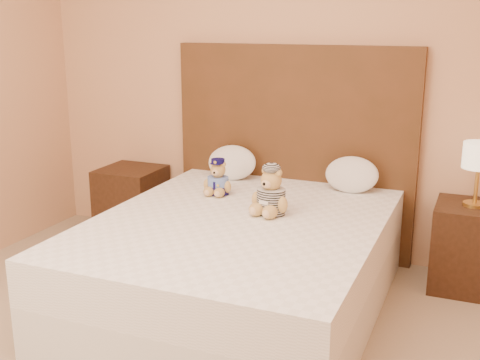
{
  "coord_description": "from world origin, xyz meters",
  "views": [
    {
      "loc": [
        1.28,
        -1.84,
        1.67
      ],
      "look_at": [
        -0.1,
        1.45,
        0.71
      ],
      "focal_mm": 45.0,
      "sensor_mm": 36.0,
      "label": 1
    }
  ],
  "objects_px": {
    "lamp": "(479,159)",
    "teddy_police": "(218,177)",
    "bed": "(239,263)",
    "pillow_right": "(352,173)",
    "teddy_prisoner": "(271,191)",
    "nightstand_right": "(470,247)",
    "nightstand_left": "(132,202)",
    "pillow_left": "(232,161)"
  },
  "relations": [
    {
      "from": "teddy_prisoner",
      "to": "pillow_right",
      "type": "bearing_deg",
      "value": 76.65
    },
    {
      "from": "bed",
      "to": "nightstand_left",
      "type": "height_order",
      "value": "same"
    },
    {
      "from": "teddy_police",
      "to": "pillow_right",
      "type": "relative_size",
      "value": 0.66
    },
    {
      "from": "lamp",
      "to": "pillow_right",
      "type": "relative_size",
      "value": 1.12
    },
    {
      "from": "pillow_left",
      "to": "pillow_right",
      "type": "height_order",
      "value": "pillow_left"
    },
    {
      "from": "nightstand_right",
      "to": "teddy_police",
      "type": "height_order",
      "value": "teddy_police"
    },
    {
      "from": "bed",
      "to": "nightstand_left",
      "type": "distance_m",
      "value": 1.48
    },
    {
      "from": "lamp",
      "to": "pillow_right",
      "type": "xyz_separation_m",
      "value": [
        -0.78,
        0.03,
        -0.17
      ]
    },
    {
      "from": "teddy_prisoner",
      "to": "pillow_left",
      "type": "height_order",
      "value": "teddy_prisoner"
    },
    {
      "from": "lamp",
      "to": "teddy_police",
      "type": "height_order",
      "value": "lamp"
    },
    {
      "from": "bed",
      "to": "pillow_right",
      "type": "height_order",
      "value": "pillow_right"
    },
    {
      "from": "pillow_left",
      "to": "lamp",
      "type": "bearing_deg",
      "value": -1.04
    },
    {
      "from": "bed",
      "to": "pillow_right",
      "type": "bearing_deg",
      "value": 60.45
    },
    {
      "from": "lamp",
      "to": "teddy_prisoner",
      "type": "relative_size",
      "value": 1.4
    },
    {
      "from": "bed",
      "to": "pillow_left",
      "type": "height_order",
      "value": "pillow_left"
    },
    {
      "from": "bed",
      "to": "nightstand_right",
      "type": "bearing_deg",
      "value": 32.62
    },
    {
      "from": "teddy_police",
      "to": "bed",
      "type": "bearing_deg",
      "value": -53.09
    },
    {
      "from": "pillow_left",
      "to": "pillow_right",
      "type": "relative_size",
      "value": 1.03
    },
    {
      "from": "teddy_police",
      "to": "pillow_right",
      "type": "height_order",
      "value": "pillow_right"
    },
    {
      "from": "nightstand_right",
      "to": "lamp",
      "type": "distance_m",
      "value": 0.57
    },
    {
      "from": "lamp",
      "to": "bed",
      "type": "bearing_deg",
      "value": -147.38
    },
    {
      "from": "pillow_left",
      "to": "nightstand_left",
      "type": "bearing_deg",
      "value": -177.97
    },
    {
      "from": "nightstand_left",
      "to": "nightstand_right",
      "type": "bearing_deg",
      "value": 0.0
    },
    {
      "from": "bed",
      "to": "teddy_police",
      "type": "distance_m",
      "value": 0.66
    },
    {
      "from": "bed",
      "to": "teddy_prisoner",
      "type": "height_order",
      "value": "teddy_prisoner"
    },
    {
      "from": "nightstand_left",
      "to": "teddy_police",
      "type": "xyz_separation_m",
      "value": [
        0.93,
        -0.38,
        0.39
      ]
    },
    {
      "from": "teddy_prisoner",
      "to": "pillow_left",
      "type": "distance_m",
      "value": 0.86
    },
    {
      "from": "nightstand_right",
      "to": "teddy_prisoner",
      "type": "distance_m",
      "value": 1.35
    },
    {
      "from": "nightstand_left",
      "to": "teddy_prisoner",
      "type": "xyz_separation_m",
      "value": [
        1.39,
        -0.64,
        0.42
      ]
    },
    {
      "from": "teddy_prisoner",
      "to": "pillow_left",
      "type": "bearing_deg",
      "value": 142.29
    },
    {
      "from": "nightstand_right",
      "to": "teddy_police",
      "type": "relative_size",
      "value": 2.33
    },
    {
      "from": "bed",
      "to": "pillow_left",
      "type": "distance_m",
      "value": 1.01
    },
    {
      "from": "teddy_prisoner",
      "to": "pillow_right",
      "type": "height_order",
      "value": "teddy_prisoner"
    },
    {
      "from": "nightstand_right",
      "to": "lamp",
      "type": "xyz_separation_m",
      "value": [
        -0.0,
        0.0,
        0.57
      ]
    },
    {
      "from": "teddy_police",
      "to": "nightstand_left",
      "type": "bearing_deg",
      "value": 156.88
    },
    {
      "from": "pillow_right",
      "to": "lamp",
      "type": "bearing_deg",
      "value": -2.2
    },
    {
      "from": "lamp",
      "to": "nightstand_right",
      "type": "bearing_deg",
      "value": 0.0
    },
    {
      "from": "lamp",
      "to": "pillow_left",
      "type": "relative_size",
      "value": 1.09
    },
    {
      "from": "lamp",
      "to": "teddy_prisoner",
      "type": "bearing_deg",
      "value": -150.26
    },
    {
      "from": "nightstand_left",
      "to": "nightstand_right",
      "type": "height_order",
      "value": "same"
    },
    {
      "from": "teddy_police",
      "to": "pillow_right",
      "type": "bearing_deg",
      "value": 26.53
    },
    {
      "from": "nightstand_right",
      "to": "pillow_left",
      "type": "relative_size",
      "value": 1.5
    }
  ]
}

